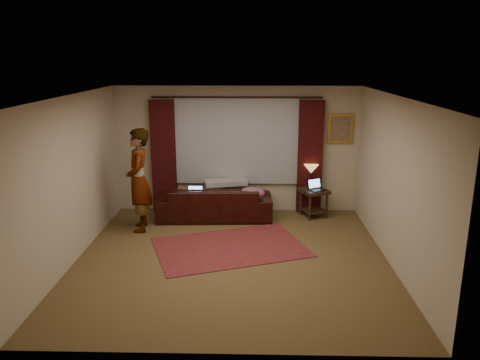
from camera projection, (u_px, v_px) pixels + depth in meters
name	position (u px, v px, depth m)	size (l,w,h in m)	color
floor	(232.00, 259.00, 7.57)	(5.00, 5.00, 0.01)	brown
ceiling	(231.00, 96.00, 6.89)	(5.00, 5.00, 0.02)	silver
wall_back	(237.00, 150.00, 9.64)	(5.00, 0.02, 2.60)	#C3B699
wall_front	(221.00, 244.00, 4.81)	(5.00, 0.02, 2.60)	#C3B699
wall_left	(72.00, 180.00, 7.29)	(0.02, 5.00, 2.60)	#C3B699
wall_right	(394.00, 182.00, 7.17)	(0.02, 5.00, 2.60)	#C3B699
sheer_curtain	(237.00, 141.00, 9.53)	(2.50, 0.05, 1.80)	#A0A1A9
drape_left	(164.00, 156.00, 9.61)	(0.50, 0.14, 2.30)	#340A0C
drape_right	(310.00, 157.00, 9.53)	(0.50, 0.14, 2.30)	#340A0C
curtain_rod	(236.00, 97.00, 9.26)	(0.04, 0.04, 3.40)	black
picture_frame	(340.00, 129.00, 9.45)	(0.50, 0.04, 0.60)	#B68D2F
sofa	(215.00, 196.00, 9.35)	(2.28, 0.98, 0.92)	black
throw_blanket	(226.00, 171.00, 9.47)	(0.86, 0.34, 0.10)	#9F9D97
clothing_pile	(252.00, 193.00, 9.16)	(0.51, 0.39, 0.22)	#865362
laptop_sofa	(195.00, 193.00, 9.18)	(0.31, 0.34, 0.23)	black
area_rug	(230.00, 247.00, 8.00)	(2.47, 1.65, 0.01)	maroon
end_table	(314.00, 203.00, 9.48)	(0.50, 0.50, 0.57)	black
tiffany_lamp	(311.00, 176.00, 9.50)	(0.30, 0.30, 0.47)	olive
laptop_table	(318.00, 185.00, 9.31)	(0.30, 0.33, 0.22)	black
person	(139.00, 180.00, 8.59)	(0.56, 0.56, 1.92)	#9F9D97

